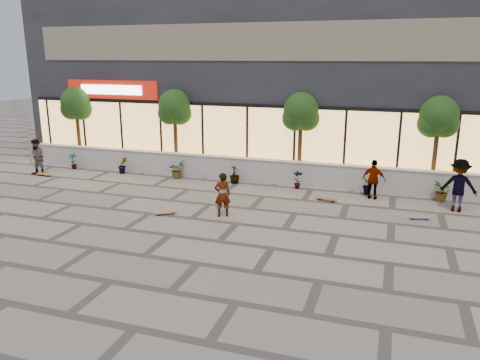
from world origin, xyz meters
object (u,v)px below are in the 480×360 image
(skateboard_center, at_px, (165,213))
(skateboard_right_near, at_px, (326,199))
(tree_mideast, at_px, (301,114))
(skater_right_far, at_px, (459,185))
(tree_midwest, at_px, (175,109))
(skater_center, at_px, (222,195))
(tree_east, at_px, (439,119))
(tree_west, at_px, (76,105))
(skateboard_right_far, at_px, (419,218))
(skateboard_left, at_px, (44,174))
(skater_left, at_px, (37,157))
(skater_right_near, at_px, (374,180))

(skateboard_center, xyz_separation_m, skateboard_right_near, (5.14, 3.40, 0.01))
(tree_mideast, bearing_deg, skater_right_far, -20.49)
(tree_midwest, xyz_separation_m, skateboard_right_near, (7.60, -2.60, -2.90))
(skater_center, bearing_deg, tree_east, -171.20)
(tree_midwest, relative_size, skateboard_center, 5.32)
(tree_west, bearing_deg, skateboard_right_near, -11.22)
(skater_center, bearing_deg, skateboard_center, -14.82)
(skateboard_right_near, distance_m, skateboard_right_far, 3.51)
(skateboard_center, bearing_deg, skateboard_left, 123.19)
(skater_left, bearing_deg, skateboard_right_far, -4.01)
(skater_left, bearing_deg, skater_right_near, 3.13)
(skateboard_left, bearing_deg, tree_mideast, 18.68)
(tree_mideast, relative_size, skater_center, 2.52)
(tree_west, distance_m, skater_right_near, 15.04)
(tree_west, relative_size, skater_right_far, 2.05)
(tree_west, height_order, skateboard_center, tree_west)
(skateboard_center, bearing_deg, tree_midwest, 77.38)
(skater_right_near, xyz_separation_m, skater_right_far, (2.94, -0.56, 0.17))
(tree_midwest, height_order, skateboard_right_near, tree_midwest)
(tree_midwest, bearing_deg, skateboard_right_far, -18.80)
(tree_west, bearing_deg, skater_left, -94.76)
(tree_west, height_order, skateboard_left, tree_west)
(tree_midwest, distance_m, skater_right_near, 9.69)
(skateboard_center, distance_m, skateboard_right_far, 8.76)
(skater_left, height_order, skateboard_center, skater_left)
(tree_west, relative_size, skateboard_right_far, 5.41)
(skater_left, bearing_deg, skateboard_right_near, 0.02)
(skater_center, height_order, skateboard_center, skater_center)
(tree_midwest, height_order, skateboard_center, tree_midwest)
(skater_right_far, distance_m, skateboard_left, 17.67)
(skater_center, distance_m, skater_left, 10.51)
(skateboard_right_far, bearing_deg, skateboard_right_near, 146.97)
(skateboard_right_far, bearing_deg, skater_right_far, 32.85)
(skateboard_right_far, bearing_deg, tree_east, 66.77)
(skater_right_far, height_order, skateboard_right_far, skater_right_far)
(skateboard_left, bearing_deg, tree_midwest, 32.29)
(skater_right_near, relative_size, skateboard_right_far, 2.16)
(tree_east, height_order, skateboard_center, tree_east)
(tree_west, distance_m, skateboard_right_near, 13.67)
(skateboard_center, height_order, skateboard_left, skateboard_left)
(skater_left, relative_size, skater_right_far, 0.89)
(skateboard_center, bearing_deg, skater_right_near, -3.00)
(tree_west, height_order, skater_right_far, tree_west)
(tree_east, distance_m, skateboard_right_far, 4.76)
(skater_right_near, distance_m, skateboard_left, 14.76)
(skateboard_center, relative_size, skateboard_left, 0.86)
(skateboard_right_near, bearing_deg, tree_east, 43.96)
(tree_west, bearing_deg, skateboard_center, -37.00)
(tree_mideast, bearing_deg, skateboard_right_far, -37.06)
(skateboard_center, height_order, skateboard_right_far, skateboard_center)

